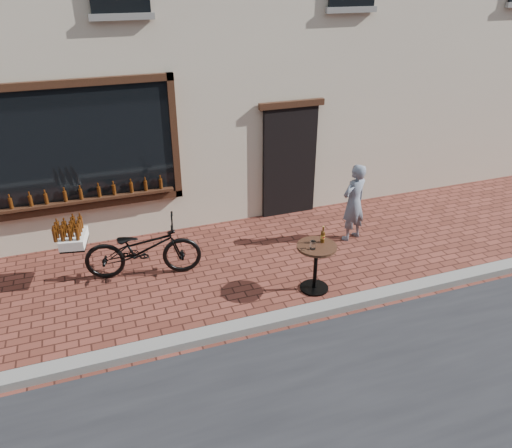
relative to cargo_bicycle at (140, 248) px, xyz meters
name	(u,v)px	position (x,y,z in m)	size (l,w,h in m)	color
ground	(259,337)	(1.26, -2.12, -0.50)	(90.00, 90.00, 0.00)	#51231A
kerb	(254,325)	(1.26, -1.92, -0.44)	(90.00, 0.25, 0.12)	slate
cargo_bicycle	(140,248)	(0.00, 0.00, 0.00)	(2.27, 0.98, 1.05)	black
bistro_table	(316,258)	(2.49, -1.33, 0.06)	(0.61, 0.61, 1.05)	black
pedestrian	(354,203)	(3.85, -0.06, 0.23)	(0.53, 0.35, 1.47)	slate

